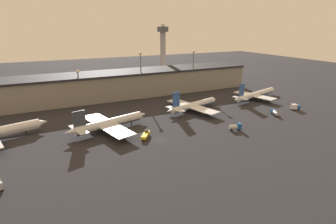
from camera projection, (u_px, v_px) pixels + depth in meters
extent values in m
plane|color=#26262B|center=(159.00, 140.00, 107.76)|extent=(600.00, 600.00, 0.00)
cube|color=gray|center=(112.00, 86.00, 169.87)|extent=(195.49, 23.86, 15.12)
cube|color=black|center=(111.00, 73.00, 167.31)|extent=(195.49, 25.86, 1.20)
cone|color=silver|center=(42.00, 122.00, 116.36)|extent=(5.56, 4.86, 3.77)
cylinder|color=black|center=(26.00, 132.00, 113.03)|extent=(0.50, 0.50, 1.79)
cylinder|color=silver|center=(110.00, 123.00, 116.33)|extent=(32.07, 11.84, 3.81)
cylinder|color=#333842|center=(110.00, 124.00, 116.54)|extent=(30.37, 10.88, 3.24)
cone|color=silver|center=(142.00, 115.00, 126.94)|extent=(5.34, 4.66, 3.62)
cone|color=silver|center=(71.00, 132.00, 105.52)|extent=(6.35, 4.58, 3.24)
cube|color=#333842|center=(79.00, 119.00, 106.41)|extent=(5.27, 1.74, 6.44)
cube|color=silver|center=(79.00, 129.00, 107.44)|extent=(6.91, 13.26, 0.24)
cube|color=silver|center=(107.00, 125.00, 115.49)|extent=(17.06, 36.28, 0.36)
cylinder|color=gray|center=(99.00, 121.00, 123.64)|extent=(4.59, 3.09, 2.10)
cylinder|color=gray|center=(120.00, 133.00, 109.35)|extent=(4.59, 3.09, 2.10)
cylinder|color=black|center=(131.00, 123.00, 124.13)|extent=(0.50, 0.50, 1.72)
cylinder|color=black|center=(105.00, 128.00, 117.31)|extent=(0.50, 0.50, 1.72)
cylinder|color=black|center=(109.00, 130.00, 115.11)|extent=(0.50, 0.50, 1.72)
cylinder|color=white|center=(194.00, 105.00, 144.18)|extent=(31.44, 11.26, 3.36)
cylinder|color=#2D519E|center=(194.00, 106.00, 144.37)|extent=(29.78, 10.37, 2.85)
cone|color=white|center=(214.00, 100.00, 154.55)|extent=(4.70, 4.10, 3.19)
cone|color=white|center=(171.00, 111.00, 133.64)|extent=(5.59, 4.04, 2.85)
cube|color=#2D519E|center=(176.00, 99.00, 134.26)|extent=(4.65, 1.58, 7.73)
cube|color=white|center=(175.00, 109.00, 135.45)|extent=(6.33, 12.61, 0.24)
cube|color=white|center=(192.00, 106.00, 143.34)|extent=(15.70, 34.53, 0.36)
cylinder|color=gray|center=(181.00, 104.00, 151.12)|extent=(4.04, 2.72, 1.85)
cylinder|color=gray|center=(206.00, 112.00, 137.46)|extent=(4.04, 2.72, 1.85)
cylinder|color=black|center=(207.00, 105.00, 151.77)|extent=(0.50, 0.50, 1.51)
cylinder|color=black|center=(190.00, 109.00, 144.94)|extent=(0.50, 0.50, 1.51)
cylinder|color=black|center=(194.00, 110.00, 143.00)|extent=(0.50, 0.50, 1.51)
cylinder|color=white|center=(256.00, 94.00, 166.48)|extent=(38.21, 13.07, 3.39)
cylinder|color=#2D519E|center=(256.00, 95.00, 166.67)|extent=(36.21, 12.09, 2.88)
cone|color=white|center=(272.00, 89.00, 179.01)|extent=(4.76, 4.15, 3.22)
cone|color=white|center=(237.00, 99.00, 153.78)|extent=(5.66, 4.08, 2.88)
cube|color=#2D519E|center=(242.00, 90.00, 154.82)|extent=(4.70, 1.59, 7.28)
cube|color=white|center=(240.00, 98.00, 155.86)|extent=(5.74, 10.25, 0.24)
cube|color=white|center=(254.00, 95.00, 165.43)|extent=(14.06, 27.98, 0.36)
cylinder|color=gray|center=(245.00, 95.00, 171.97)|extent=(4.08, 2.75, 1.87)
cylinder|color=gray|center=(266.00, 99.00, 161.05)|extent=(4.08, 2.75, 1.87)
cylinder|color=black|center=(267.00, 95.00, 175.58)|extent=(0.50, 0.50, 1.53)
cylinder|color=black|center=(252.00, 98.00, 167.05)|extent=(0.50, 0.50, 1.53)
cylinder|color=black|center=(256.00, 99.00, 165.08)|extent=(0.50, 0.50, 1.53)
cube|color=#195199|center=(273.00, 111.00, 139.11)|extent=(2.64, 2.54, 1.75)
cylinder|color=#B7B7BC|center=(276.00, 113.00, 135.88)|extent=(3.44, 4.43, 1.84)
cylinder|color=black|center=(272.00, 113.00, 139.23)|extent=(0.86, 1.03, 0.90)
cylinder|color=black|center=(274.00, 113.00, 139.22)|extent=(0.86, 1.03, 0.90)
cylinder|color=black|center=(274.00, 116.00, 135.28)|extent=(0.86, 1.03, 0.90)
cylinder|color=black|center=(277.00, 116.00, 135.26)|extent=(0.86, 1.03, 0.90)
cube|color=#195199|center=(239.00, 126.00, 116.74)|extent=(2.15, 2.59, 2.65)
cylinder|color=#B7B7BC|center=(233.00, 127.00, 116.58)|extent=(3.77, 3.00, 1.99)
cylinder|color=black|center=(238.00, 129.00, 118.00)|extent=(1.04, 0.83, 0.90)
cylinder|color=black|center=(239.00, 130.00, 116.43)|extent=(1.04, 0.83, 0.90)
cylinder|color=black|center=(231.00, 129.00, 117.69)|extent=(1.04, 0.83, 0.90)
cylinder|color=black|center=(232.00, 130.00, 116.12)|extent=(1.04, 0.83, 0.90)
cylinder|color=black|center=(2.00, 189.00, 74.50)|extent=(0.84, 1.04, 0.90)
cube|color=#195199|center=(298.00, 107.00, 145.65)|extent=(1.99, 2.73, 1.98)
cube|color=silver|center=(294.00, 107.00, 145.06)|extent=(3.46, 3.10, 2.64)
cylinder|color=black|center=(296.00, 109.00, 146.88)|extent=(1.02, 0.81, 0.90)
cylinder|color=black|center=(298.00, 109.00, 145.17)|extent=(1.02, 0.81, 0.90)
cylinder|color=black|center=(291.00, 109.00, 146.30)|extent=(1.02, 0.81, 0.90)
cylinder|color=black|center=(294.00, 110.00, 144.59)|extent=(1.02, 0.81, 0.90)
cube|color=gold|center=(146.00, 135.00, 109.22)|extent=(6.10, 7.36, 1.17)
cube|color=black|center=(147.00, 131.00, 110.67)|extent=(1.63, 1.44, 0.80)
cylinder|color=black|center=(145.00, 134.00, 111.86)|extent=(0.96, 1.04, 0.90)
cylinder|color=black|center=(149.00, 135.00, 111.61)|extent=(0.96, 1.04, 0.90)
cylinder|color=black|center=(142.00, 139.00, 107.36)|extent=(0.96, 1.04, 0.90)
cylinder|color=black|center=(146.00, 139.00, 107.11)|extent=(0.96, 1.04, 0.90)
cylinder|color=slate|center=(79.00, 89.00, 153.83)|extent=(0.70, 0.70, 18.92)
sphere|color=beige|center=(78.00, 72.00, 150.68)|extent=(1.80, 1.80, 1.80)
cylinder|color=slate|center=(141.00, 76.00, 168.39)|extent=(0.70, 0.70, 27.62)
sphere|color=beige|center=(140.00, 53.00, 163.88)|extent=(1.80, 1.80, 1.80)
cylinder|color=slate|center=(193.00, 72.00, 184.53)|extent=(0.70, 0.70, 27.18)
sphere|color=beige|center=(194.00, 52.00, 180.09)|extent=(1.80, 1.80, 1.80)
cylinder|color=#99999E|center=(163.00, 57.00, 215.53)|extent=(4.40, 4.40, 40.04)
cylinder|color=#4C515B|center=(163.00, 29.00, 208.64)|extent=(9.00, 9.00, 4.00)
sphere|color=silver|center=(163.00, 25.00, 207.63)|extent=(3.20, 3.20, 3.20)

